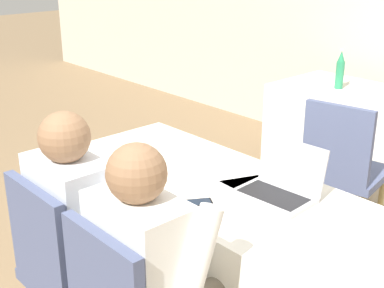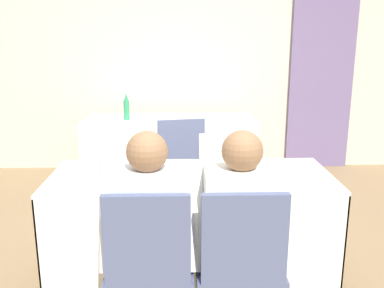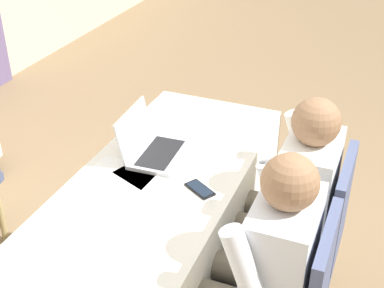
{
  "view_description": "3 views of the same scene",
  "coord_description": "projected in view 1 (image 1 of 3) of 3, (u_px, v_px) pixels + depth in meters",
  "views": [
    {
      "loc": [
        1.49,
        -1.54,
        1.75
      ],
      "look_at": [
        0.0,
        -0.19,
        0.98
      ],
      "focal_mm": 50.0,
      "sensor_mm": 36.0,
      "label": 1
    },
    {
      "loc": [
        -0.07,
        -2.59,
        1.6
      ],
      "look_at": [
        0.0,
        -0.19,
        0.98
      ],
      "focal_mm": 40.0,
      "sensor_mm": 36.0,
      "label": 2
    },
    {
      "loc": [
        -1.7,
        -0.88,
        2.07
      ],
      "look_at": [
        0.0,
        -0.19,
        0.98
      ],
      "focal_mm": 50.0,
      "sensor_mm": 36.0,
      "label": 3
    }
  ],
  "objects": [
    {
      "name": "person_checkered_shirt",
      "position": [
        89.0,
        225.0,
        2.2
      ],
      "size": [
        0.5,
        0.52,
        1.16
      ],
      "rotation": [
        0.0,
        0.0,
        3.14
      ],
      "color": "#665B4C",
      "rests_on": "ground_plane"
    },
    {
      "name": "paper_beside_laptop",
      "position": [
        253.0,
        178.0,
        2.45
      ],
      "size": [
        0.23,
        0.31,
        0.0
      ],
      "rotation": [
        0.0,
        0.0,
        -0.07
      ],
      "color": "white",
      "rests_on": "conference_table_near"
    },
    {
      "name": "water_bottle",
      "position": [
        340.0,
        71.0,
        3.9
      ],
      "size": [
        0.06,
        0.06,
        0.29
      ],
      "color": "#288456",
      "rests_on": "conference_table_far"
    },
    {
      "name": "paper_left_edge",
      "position": [
        162.0,
        159.0,
        2.66
      ],
      "size": [
        0.33,
        0.36,
        0.0
      ],
      "rotation": [
        0.0,
        0.0,
        0.5
      ],
      "color": "white",
      "rests_on": "conference_table_near"
    },
    {
      "name": "conference_table_near",
      "position": [
        223.0,
        223.0,
        2.43
      ],
      "size": [
        1.79,
        0.71,
        0.73
      ],
      "color": "white",
      "rests_on": "ground_plane"
    },
    {
      "name": "cell_phone",
      "position": [
        196.0,
        203.0,
        2.2
      ],
      "size": [
        0.13,
        0.15,
        0.01
      ],
      "rotation": [
        0.0,
        0.0,
        -0.54
      ],
      "color": "black",
      "rests_on": "conference_table_near"
    },
    {
      "name": "person_white_shirt",
      "position": [
        158.0,
        272.0,
        1.88
      ],
      "size": [
        0.5,
        0.52,
        1.16
      ],
      "rotation": [
        0.0,
        0.0,
        3.14
      ],
      "color": "#665B4C",
      "rests_on": "ground_plane"
    },
    {
      "name": "paper_centre_table",
      "position": [
        239.0,
        189.0,
        2.34
      ],
      "size": [
        0.31,
        0.35,
        0.0
      ],
      "rotation": [
        0.0,
        0.0,
        -0.39
      ],
      "color": "white",
      "rests_on": "conference_table_near"
    },
    {
      "name": "chair_far_spare",
      "position": [
        343.0,
        165.0,
        3.19
      ],
      "size": [
        0.51,
        0.51,
        0.9
      ],
      "rotation": [
        0.0,
        0.0,
        3.32
      ],
      "color": "tan",
      "rests_on": "ground_plane"
    },
    {
      "name": "chair_near_left",
      "position": [
        70.0,
        268.0,
        2.19
      ],
      "size": [
        0.44,
        0.44,
        0.9
      ],
      "rotation": [
        0.0,
        0.0,
        3.14
      ],
      "color": "tan",
      "rests_on": "ground_plane"
    },
    {
      "name": "laptop",
      "position": [
        279.0,
        187.0,
        2.26
      ],
      "size": [
        0.33,
        0.28,
        0.22
      ],
      "rotation": [
        0.0,
        0.0,
        0.05
      ],
      "color": "#B7B7BC",
      "rests_on": "conference_table_near"
    }
  ]
}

